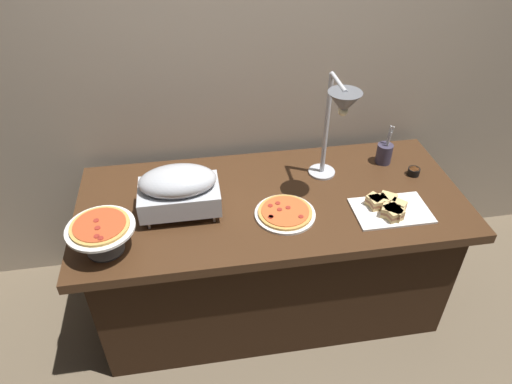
{
  "coord_description": "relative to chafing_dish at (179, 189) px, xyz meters",
  "views": [
    {
      "loc": [
        -0.36,
        -1.76,
        2.18
      ],
      "look_at": [
        -0.08,
        0.0,
        0.81
      ],
      "focal_mm": 32.58,
      "sensor_mm": 36.0,
      "label": 1
    }
  ],
  "objects": [
    {
      "name": "buffet_table",
      "position": [
        0.44,
        0.03,
        -0.51
      ],
      "size": [
        1.9,
        0.84,
        0.76
      ],
      "color": "#422816",
      "rests_on": "ground_plane"
    },
    {
      "name": "ground_plane",
      "position": [
        0.44,
        0.03,
        -0.9
      ],
      "size": [
        8.0,
        8.0,
        0.0
      ],
      "primitive_type": "plane",
      "color": "brown"
    },
    {
      "name": "sauce_cup_near",
      "position": [
        1.22,
        0.11,
        -0.12
      ],
      "size": [
        0.06,
        0.06,
        0.04
      ],
      "color": "black",
      "rests_on": "buffet_table"
    },
    {
      "name": "sandwich_platter",
      "position": [
        0.97,
        -0.16,
        -0.11
      ],
      "size": [
        0.36,
        0.23,
        0.06
      ],
      "color": "white",
      "rests_on": "buffet_table"
    },
    {
      "name": "pizza_plate_front",
      "position": [
        0.48,
        -0.1,
        -0.13
      ],
      "size": [
        0.29,
        0.29,
        0.03
      ],
      "color": "white",
      "rests_on": "buffet_table"
    },
    {
      "name": "utensil_holder",
      "position": [
        1.1,
        0.25,
        -0.08
      ],
      "size": [
        0.08,
        0.08,
        0.23
      ],
      "color": "#383347",
      "rests_on": "buffet_table"
    },
    {
      "name": "chafing_dish",
      "position": [
        0.0,
        0.0,
        0.0
      ],
      "size": [
        0.37,
        0.23,
        0.24
      ],
      "color": "#B7BABF",
      "rests_on": "buffet_table"
    },
    {
      "name": "pizza_plate_center",
      "position": [
        -0.33,
        -0.2,
        -0.02
      ],
      "size": [
        0.29,
        0.29,
        0.15
      ],
      "color": "#595B60",
      "rests_on": "buffet_table"
    },
    {
      "name": "back_wall",
      "position": [
        0.44,
        0.53,
        0.3
      ],
      "size": [
        4.4,
        0.04,
        2.4
      ],
      "primitive_type": "cube",
      "color": "tan",
      "rests_on": "ground_plane"
    },
    {
      "name": "heat_lamp",
      "position": [
        0.74,
        0.05,
        0.31
      ],
      "size": [
        0.15,
        0.34,
        0.57
      ],
      "color": "#B7BABF",
      "rests_on": "buffet_table"
    }
  ]
}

